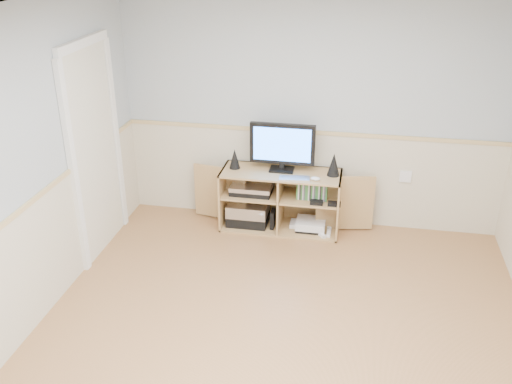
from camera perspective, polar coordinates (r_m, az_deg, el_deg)
room at (r=3.98m, az=1.84°, el=-1.08°), size 4.04×4.54×2.54m
media_cabinet at (r=6.11m, az=2.55°, el=-0.55°), size 1.96×0.47×0.65m
monitor at (r=5.87m, az=2.65°, el=4.67°), size 0.67×0.18×0.51m
speaker_left at (r=5.99m, az=-2.15°, el=3.35°), size 0.11×0.11×0.21m
speaker_right at (r=5.85m, az=7.78°, el=2.74°), size 0.13×0.13×0.24m
keyboard at (r=5.78m, az=3.86°, el=1.40°), size 0.32×0.15×0.01m
mouse at (r=5.75m, az=5.98°, el=1.34°), size 0.10×0.07×0.04m
av_components at (r=6.16m, az=-0.64°, el=-1.48°), size 0.52×0.32×0.47m
game_consoles at (r=6.13m, az=5.39°, el=-3.27°), size 0.45×0.30×0.11m
game_cases at (r=5.94m, az=5.65°, el=0.21°), size 0.32×0.14×0.19m
wall_outlet at (r=6.14m, az=14.72°, el=1.51°), size 0.12×0.03×0.12m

